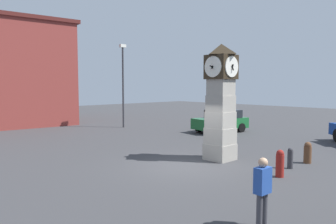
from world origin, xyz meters
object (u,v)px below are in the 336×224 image
pedestrian_near_bench (262,188)px  bollard_mid_row (290,158)px  clock_tower (221,101)px  street_lamp_near_road (123,80)px  bollard_near_tower (308,152)px  car_end_of_row (221,121)px  bollard_far_row (280,163)px

pedestrian_near_bench → bollard_mid_row: bearing=20.5°
clock_tower → pedestrian_near_bench: clock_tower is taller
bollard_mid_row → street_lamp_near_road: (2.66, 15.06, 3.31)m
bollard_near_tower → car_end_of_row: car_end_of_row is taller
bollard_near_tower → pedestrian_near_bench: bearing=-163.9°
clock_tower → car_end_of_row: clock_tower is taller
bollard_near_tower → street_lamp_near_road: street_lamp_near_road is taller
car_end_of_row → pedestrian_near_bench: 15.75m
bollard_mid_row → street_lamp_near_road: street_lamp_near_road is taller
bollard_mid_row → clock_tower: bearing=105.1°
clock_tower → street_lamp_near_road: 12.71m
bollard_far_row → street_lamp_near_road: size_ratio=0.15×
car_end_of_row → bollard_far_row: bearing=-131.8°
bollard_mid_row → car_end_of_row: (6.20, 8.23, 0.37)m
car_end_of_row → street_lamp_near_road: bearing=117.4°
bollard_near_tower → bollard_far_row: bearing=-175.2°
bollard_near_tower → pedestrian_near_bench: 7.37m
street_lamp_near_road → pedestrian_near_bench: bearing=-115.9°
bollard_far_row → car_end_of_row: car_end_of_row is taller
bollard_mid_row → pedestrian_near_bench: (-5.67, -2.12, 0.52)m
clock_tower → bollard_near_tower: bearing=-53.7°
bollard_near_tower → street_lamp_near_road: size_ratio=0.14×
street_lamp_near_road → bollard_mid_row: bearing=-100.0°
clock_tower → bollard_far_row: (-0.65, -3.20, -2.09)m
car_end_of_row → bollard_mid_row: bearing=-127.0°
bollard_far_row → street_lamp_near_road: street_lamp_near_road is taller
clock_tower → pedestrian_near_bench: 7.19m
bollard_far_row → pedestrian_near_bench: size_ratio=0.60×
car_end_of_row → street_lamp_near_road: street_lamp_near_road is taller
clock_tower → bollard_far_row: clock_tower is taller
car_end_of_row → pedestrian_near_bench: pedestrian_near_bench is taller
bollard_far_row → pedestrian_near_bench: bearing=-156.9°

